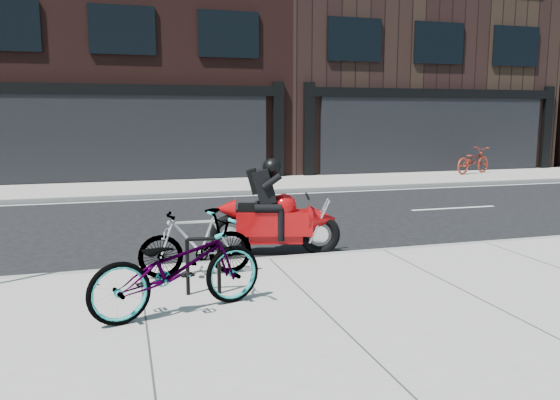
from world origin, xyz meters
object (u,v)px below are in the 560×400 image
object	(u,v)px
bike_rack	(203,261)
motorcycle	(281,216)
bicycle_rear	(196,243)
bicycle_far	(473,161)
bicycle_front	(178,267)

from	to	relation	value
bike_rack	motorcycle	distance (m)	2.69
bike_rack	motorcycle	bearing A→B (deg)	52.49
bicycle_rear	bicycle_far	world-z (taller)	bicycle_far
bicycle_front	bicycle_far	xyz separation A→B (m)	(12.59, 12.23, -0.03)
bicycle_rear	motorcycle	world-z (taller)	motorcycle
bicycle_rear	bicycle_far	distance (m)	16.32
bicycle_front	bicycle_far	distance (m)	17.55
bike_rack	bicycle_far	bearing A→B (deg)	43.63
bicycle_front	bicycle_far	world-z (taller)	bicycle_front
bike_rack	motorcycle	size ratio (longest dim) A/B	0.33
bicycle_far	motorcycle	bearing A→B (deg)	111.79
bicycle_front	motorcycle	bearing A→B (deg)	-52.96
bike_rack	bicycle_rear	distance (m)	0.83
bicycle_front	bicycle_rear	distance (m)	1.46
bicycle_rear	bicycle_far	bearing A→B (deg)	132.10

